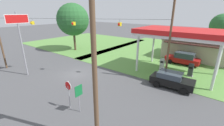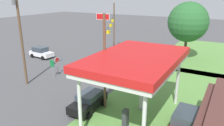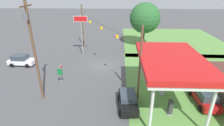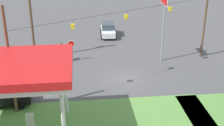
% 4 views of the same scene
% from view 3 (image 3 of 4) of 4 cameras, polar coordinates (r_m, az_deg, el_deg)
% --- Properties ---
extents(ground_plane, '(160.00, 160.00, 0.00)m').
position_cam_3_polar(ground_plane, '(29.82, -3.13, -0.84)').
color(ground_plane, '#4C4C4F').
extents(grass_verge_opposite_corner, '(24.00, 24.00, 0.04)m').
position_cam_3_polar(grass_verge_opposite_corner, '(46.66, 18.88, 7.17)').
color(grass_verge_opposite_corner, '#5B8E42').
rests_on(grass_verge_opposite_corner, ground).
extents(gas_station_canopy, '(10.21, 6.51, 5.79)m').
position_cam_3_polar(gas_station_canopy, '(19.16, 18.82, 0.46)').
color(gas_station_canopy, silver).
rests_on(gas_station_canopy, ground).
extents(fuel_pump_near, '(0.71, 0.56, 1.68)m').
position_cam_3_polar(fuel_pump_near, '(22.73, 16.12, -8.07)').
color(fuel_pump_near, gray).
rests_on(fuel_pump_near, ground).
extents(fuel_pump_far, '(0.71, 0.56, 1.68)m').
position_cam_3_polar(fuel_pump_far, '(19.83, 18.48, -13.63)').
color(fuel_pump_far, gray).
rests_on(fuel_pump_far, ground).
extents(car_at_pumps_front, '(4.48, 2.30, 1.68)m').
position_cam_3_polar(car_at_pumps_front, '(19.84, 5.22, -11.99)').
color(car_at_pumps_front, black).
rests_on(car_at_pumps_front, ground).
extents(car_at_pumps_rear, '(4.92, 2.15, 1.88)m').
position_cam_3_polar(car_at_pumps_rear, '(22.84, 27.98, -9.54)').
color(car_at_pumps_rear, '#AD1414').
rests_on(car_at_pumps_rear, ground).
extents(car_on_crossroad, '(2.29, 4.42, 1.84)m').
position_cam_3_polar(car_on_crossroad, '(33.34, -27.48, 0.86)').
color(car_on_crossroad, white).
rests_on(car_on_crossroad, ground).
extents(stop_sign_roadside, '(0.80, 0.08, 2.50)m').
position_cam_3_polar(stop_sign_roadside, '(25.36, -16.24, -1.96)').
color(stop_sign_roadside, '#99999E').
rests_on(stop_sign_roadside, ground).
extents(stop_sign_overhead, '(0.22, 2.51, 7.81)m').
position_cam_3_polar(stop_sign_overhead, '(33.20, -10.07, 11.62)').
color(stop_sign_overhead, gray).
rests_on(stop_sign_overhead, ground).
extents(route_sign, '(0.10, 0.70, 2.40)m').
position_cam_3_polar(route_sign, '(24.44, -16.59, -3.29)').
color(route_sign, gray).
rests_on(route_sign, ground).
extents(utility_pole_main, '(2.20, 0.44, 11.49)m').
position_cam_3_polar(utility_pole_main, '(20.47, -24.25, 4.43)').
color(utility_pole_main, brown).
rests_on(utility_pole_main, ground).
extents(signal_span_gantry, '(19.93, 10.24, 8.98)m').
position_cam_3_polar(signal_span_gantry, '(28.14, -3.36, 8.10)').
color(signal_span_gantry, brown).
rests_on(signal_span_gantry, ground).
extents(tree_west_verge, '(6.37, 6.37, 9.45)m').
position_cam_3_polar(tree_west_verge, '(38.37, 10.69, 14.22)').
color(tree_west_verge, '#4C3828').
rests_on(tree_west_verge, ground).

